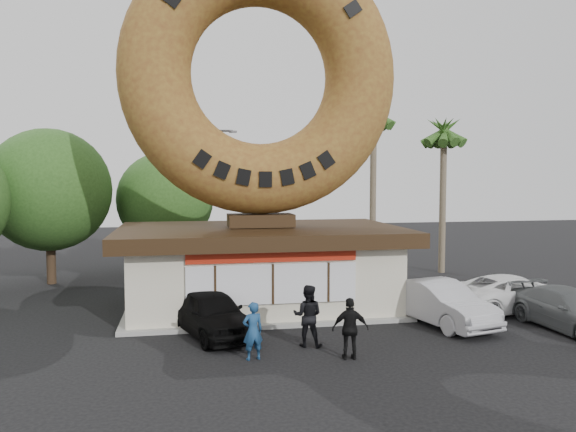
% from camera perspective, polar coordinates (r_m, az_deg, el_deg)
% --- Properties ---
extents(ground, '(90.00, 90.00, 0.00)m').
position_cam_1_polar(ground, '(17.31, 0.03, -13.79)').
color(ground, black).
rests_on(ground, ground).
extents(donut_shop, '(11.20, 7.20, 3.80)m').
position_cam_1_polar(donut_shop, '(22.66, -2.78, -4.94)').
color(donut_shop, beige).
rests_on(donut_shop, ground).
extents(giant_donut, '(10.94, 2.79, 10.94)m').
position_cam_1_polar(giant_donut, '(22.76, -2.86, 14.08)').
color(giant_donut, olive).
rests_on(giant_donut, donut_shop).
extents(tree_west, '(6.00, 6.00, 7.65)m').
position_cam_1_polar(tree_west, '(29.91, -23.11, 2.44)').
color(tree_west, '#473321').
rests_on(tree_west, ground).
extents(tree_mid, '(5.20, 5.20, 6.63)m').
position_cam_1_polar(tree_mid, '(31.24, -12.37, 1.58)').
color(tree_mid, '#473321').
rests_on(tree_mid, ground).
extents(palm_near, '(2.60, 2.60, 9.75)m').
position_cam_1_polar(palm_near, '(32.14, 8.70, 9.54)').
color(palm_near, '#726651').
rests_on(palm_near, ground).
extents(palm_far, '(2.60, 2.60, 8.75)m').
position_cam_1_polar(palm_far, '(32.03, 15.56, 7.79)').
color(palm_far, '#726651').
rests_on(palm_far, ground).
extents(street_lamp, '(2.11, 0.20, 8.00)m').
position_cam_1_polar(street_lamp, '(32.23, -8.52, 2.52)').
color(street_lamp, '#59595E').
rests_on(street_lamp, ground).
extents(person_left, '(0.69, 0.54, 1.69)m').
position_cam_1_polar(person_left, '(16.55, -3.60, -11.57)').
color(person_left, navy).
rests_on(person_left, ground).
extents(person_center, '(1.13, 1.01, 1.93)m').
position_cam_1_polar(person_center, '(17.76, 2.02, -10.08)').
color(person_center, black).
rests_on(person_center, ground).
extents(person_right, '(1.11, 0.60, 1.80)m').
position_cam_1_polar(person_right, '(16.65, 6.36, -11.31)').
color(person_right, black).
rests_on(person_right, ground).
extents(car_black, '(3.14, 4.77, 1.51)m').
position_cam_1_polar(car_black, '(19.16, -7.79, -9.72)').
color(car_black, black).
rests_on(car_black, ground).
extents(car_silver, '(2.71, 4.97, 1.55)m').
position_cam_1_polar(car_silver, '(21.06, 15.20, -8.51)').
color(car_silver, '#A9A8AE').
rests_on(car_silver, ground).
extents(car_grey, '(2.40, 5.01, 1.41)m').
position_cam_1_polar(car_grey, '(21.86, 26.81, -8.53)').
color(car_grey, '#55585A').
rests_on(car_grey, ground).
extents(car_white, '(5.31, 2.81, 1.42)m').
position_cam_1_polar(car_white, '(24.04, 22.03, -7.27)').
color(car_white, white).
rests_on(car_white, ground).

